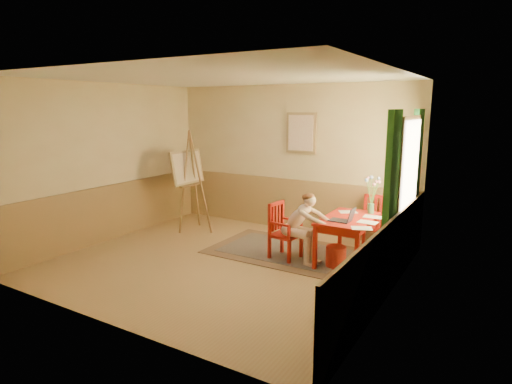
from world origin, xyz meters
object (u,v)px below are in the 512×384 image
Objects in this scene: chair_left at (283,231)px; chair_back at (373,222)px; easel at (189,171)px; laptop at (344,219)px; figure at (301,224)px; table at (348,223)px.

chair_back is (1.09, 1.22, 0.00)m from chair_left.
chair_left is at bearing -12.97° from easel.
laptop is (0.96, 0.06, 0.31)m from chair_left.
easel reaches higher than chair_back.
table is at bearing 31.11° from figure.
laptop is 3.35m from easel.
chair_left is at bearing -131.78° from chair_back.
laptop is at bearing 9.21° from figure.
laptop is at bearing -87.06° from table.
figure is 3.05× the size of laptop.
easel is at bearing 167.03° from chair_left.
figure is at bearing -12.23° from easel.
laptop reaches higher than chair_left.
table is 3.33m from easel.
chair_left is at bearing -176.14° from laptop.
laptop is at bearing 3.86° from chair_left.
laptop reaches higher than table.
easel is (-3.29, 0.47, 0.39)m from laptop.
chair_back is 2.48× the size of laptop.
table is 1.34× the size of chair_left.
easel reaches higher than table.
easel reaches higher than chair_left.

